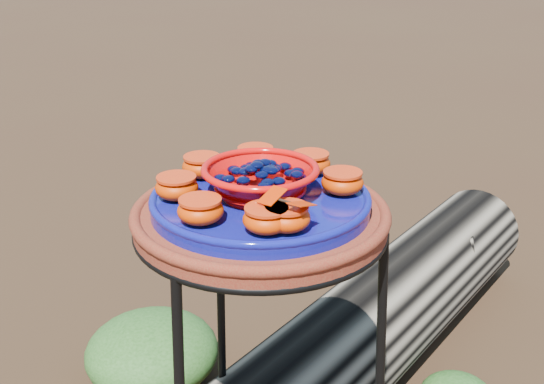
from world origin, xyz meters
name	(u,v)px	position (x,y,z in m)	size (l,w,h in m)	color
terracotta_saucer	(261,219)	(0.00, 0.00, 0.72)	(0.40, 0.40, 0.03)	#67110C
cobalt_plate	(260,203)	(0.00, 0.00, 0.74)	(0.34, 0.34, 0.02)	#070558
red_bowl	(260,182)	(0.00, 0.00, 0.78)	(0.17, 0.17, 0.05)	red
glass_gems	(260,160)	(0.00, 0.00, 0.81)	(0.13, 0.13, 0.02)	black
orange_half_0	(287,218)	(-0.02, -0.13, 0.77)	(0.07, 0.07, 0.04)	#C51600
orange_half_1	(342,182)	(0.12, -0.04, 0.77)	(0.07, 0.07, 0.04)	#C51600
orange_half_2	(311,163)	(0.12, 0.06, 0.77)	(0.07, 0.07, 0.04)	#C51600
orange_half_3	(255,157)	(0.04, 0.12, 0.77)	(0.07, 0.07, 0.04)	#C51600
orange_half_4	(202,166)	(-0.06, 0.12, 0.77)	(0.07, 0.07, 0.04)	#C51600
orange_half_5	(177,188)	(-0.12, 0.04, 0.77)	(0.07, 0.07, 0.04)	#C51600
orange_half_6	(201,211)	(-0.12, -0.06, 0.77)	(0.07, 0.07, 0.04)	#C51600
orange_half_7	(266,220)	(-0.04, -0.12, 0.77)	(0.07, 0.07, 0.04)	#C51600
butterfly	(287,201)	(-0.02, -0.13, 0.80)	(0.09, 0.06, 0.02)	#C32500
driftwood_log	(369,328)	(0.48, 0.39, 0.14)	(1.53, 0.40, 0.29)	black
foliage_back	(152,349)	(-0.06, 0.61, 0.09)	(0.35, 0.35, 0.18)	#194012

